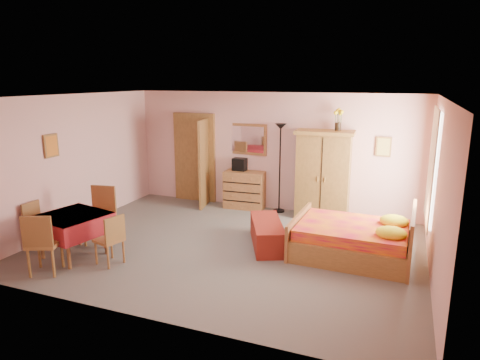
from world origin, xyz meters
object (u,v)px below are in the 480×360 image
at_px(wardrobe, 323,175).
at_px(bed, 353,230).
at_px(chair_east, 109,239).
at_px(chair_west, 40,226).
at_px(dining_table, 74,236).
at_px(floor_lamp, 280,168).
at_px(chest_of_drawers, 245,190).
at_px(chair_south, 44,243).
at_px(sunflower_vase, 338,120).
at_px(chair_north, 99,216).
at_px(stereo, 240,164).
at_px(wall_mirror, 248,139).
at_px(bench, 267,234).

distance_m(wardrobe, bed, 2.06).
bearing_deg(chair_east, chair_west, 101.81).
bearing_deg(chair_west, chair_east, 86.35).
height_order(dining_table, chair_west, chair_west).
bearing_deg(bed, floor_lamp, 135.43).
height_order(chest_of_drawers, chair_east, chest_of_drawers).
distance_m(chest_of_drawers, chair_west, 4.30).
bearing_deg(wardrobe, chair_south, -131.78).
relative_size(sunflower_vase, bed, 0.23).
xyz_separation_m(chair_north, chair_east, (0.72, -0.65, -0.10)).
xyz_separation_m(stereo, bed, (2.76, -1.95, -0.55)).
xyz_separation_m(wall_mirror, stereo, (-0.14, -0.15, -0.56)).
distance_m(bench, chair_north, 3.00).
relative_size(stereo, wardrobe, 0.16).
relative_size(chair_west, chair_east, 1.00).
distance_m(stereo, wardrobe, 1.92).
distance_m(stereo, bed, 3.43).
xyz_separation_m(wall_mirror, wardrobe, (1.77, -0.29, -0.62)).
height_order(floor_lamp, bed, floor_lamp).
bearing_deg(chair_north, chest_of_drawers, -128.49).
relative_size(chest_of_drawers, wardrobe, 0.49).
distance_m(chest_of_drawers, chair_south, 4.53).
height_order(bed, chair_west, bed).
xyz_separation_m(wall_mirror, bed, (2.62, -2.10, -1.11)).
height_order(wall_mirror, chair_north, wall_mirror).
height_order(chair_north, chair_west, chair_north).
relative_size(chest_of_drawers, bed, 0.47).
bearing_deg(chair_south, wall_mirror, 46.80).
height_order(floor_lamp, chair_east, floor_lamp).
xyz_separation_m(stereo, chair_north, (-1.50, -3.02, -0.48)).
xyz_separation_m(wall_mirror, chair_west, (-2.44, -3.75, -1.14)).
height_order(chest_of_drawers, chair_west, chest_of_drawers).
bearing_deg(wall_mirror, bed, -35.81).
bearing_deg(floor_lamp, wall_mirror, 166.20).
distance_m(chest_of_drawers, bed, 3.23).
height_order(wall_mirror, chair_east, wall_mirror).
bearing_deg(bench, stereo, 122.80).
relative_size(stereo, chair_north, 0.30).
distance_m(bed, chair_south, 4.85).
distance_m(sunflower_vase, dining_table, 5.42).
height_order(wardrobe, bed, wardrobe).
bearing_deg(bench, chair_west, -156.71).
xyz_separation_m(stereo, dining_table, (-1.52, -3.64, -0.63)).
bearing_deg(chair_north, wall_mirror, -126.85).
bearing_deg(bed, chest_of_drawers, 146.06).
height_order(chest_of_drawers, sunflower_vase, sunflower_vase).
xyz_separation_m(floor_lamp, chair_west, (-3.25, -3.55, -0.57)).
height_order(wall_mirror, wardrobe, wall_mirror).
bearing_deg(wall_mirror, bench, -58.99).
height_order(sunflower_vase, bed, sunflower_vase).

